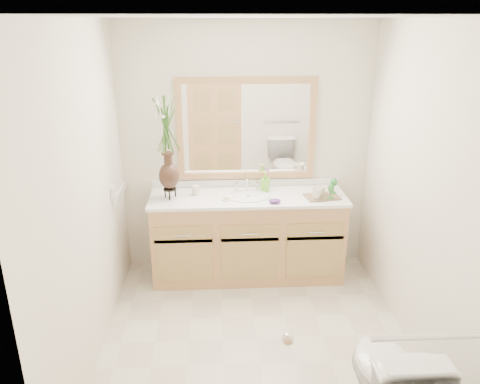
{
  "coord_description": "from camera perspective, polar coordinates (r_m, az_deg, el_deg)",
  "views": [
    {
      "loc": [
        -0.3,
        -3.08,
        2.38
      ],
      "look_at": [
        -0.09,
        0.65,
        1.0
      ],
      "focal_mm": 35.0,
      "sensor_mm": 36.0,
      "label": 1
    }
  ],
  "objects": [
    {
      "name": "goblet_front",
      "position": [
        4.33,
        11.01,
        0.39
      ],
      "size": [
        0.06,
        0.06,
        0.14
      ],
      "color": "#287A2C",
      "rests_on": "tray"
    },
    {
      "name": "purple_dish",
      "position": [
        4.22,
        4.25,
        -1.09
      ],
      "size": [
        0.11,
        0.09,
        0.04
      ],
      "primitive_type": "ellipsoid",
      "rotation": [
        0.0,
        0.0,
        0.02
      ],
      "color": "#482268",
      "rests_on": "counter"
    },
    {
      "name": "vanity",
      "position": [
        4.55,
        0.94,
        -5.54
      ],
      "size": [
        1.8,
        0.55,
        0.8
      ],
      "color": "tan",
      "rests_on": "floor"
    },
    {
      "name": "toilet",
      "position": [
        3.11,
        17.63,
        -21.18
      ],
      "size": [
        0.42,
        0.75,
        0.74
      ],
      "primitive_type": "imported",
      "rotation": [
        0.0,
        0.0,
        3.14
      ],
      "color": "white",
      "rests_on": "floor"
    },
    {
      "name": "wall_back",
      "position": [
        4.54,
        0.75,
        5.18
      ],
      "size": [
        2.4,
        0.02,
        2.4
      ],
      "primitive_type": "cube",
      "color": "white",
      "rests_on": "floor"
    },
    {
      "name": "soap_bottle",
      "position": [
        4.5,
        3.08,
        1.13
      ],
      "size": [
        0.09,
        0.09,
        0.16
      ],
      "primitive_type": "imported",
      "rotation": [
        0.0,
        0.0,
        -0.22
      ],
      "color": "#6CCA2F",
      "rests_on": "counter"
    },
    {
      "name": "mug_right",
      "position": [
        4.41,
        9.86,
        0.2
      ],
      "size": [
        0.13,
        0.13,
        0.09
      ],
      "primitive_type": "imported",
      "rotation": [
        0.0,
        0.0,
        0.77
      ],
      "color": "beige",
      "rests_on": "tray"
    },
    {
      "name": "switch_plate",
      "position": [
        4.18,
        -15.19,
        -0.05
      ],
      "size": [
        0.02,
        0.12,
        0.12
      ],
      "primitive_type": "cube",
      "color": "white",
      "rests_on": "wall_left"
    },
    {
      "name": "sink",
      "position": [
        4.39,
        0.99,
        -1.21
      ],
      "size": [
        0.38,
        0.34,
        0.23
      ],
      "color": "white",
      "rests_on": "counter"
    },
    {
      "name": "counter",
      "position": [
        4.39,
        0.97,
        -0.65
      ],
      "size": [
        1.84,
        0.57,
        0.03
      ],
      "primitive_type": "cube",
      "color": "white",
      "rests_on": "vanity"
    },
    {
      "name": "mug_left",
      "position": [
        4.32,
        9.28,
        -0.15
      ],
      "size": [
        0.11,
        0.11,
        0.1
      ],
      "primitive_type": "imported",
      "rotation": [
        0.0,
        0.0,
        0.15
      ],
      "color": "beige",
      "rests_on": "tray"
    },
    {
      "name": "wall_front",
      "position": [
        2.15,
        5.5,
        -13.12
      ],
      "size": [
        2.4,
        0.02,
        2.4
      ],
      "primitive_type": "cube",
      "color": "white",
      "rests_on": "floor"
    },
    {
      "name": "mirror",
      "position": [
        4.47,
        0.78,
        7.64
      ],
      "size": [
        1.32,
        0.04,
        0.97
      ],
      "color": "white",
      "rests_on": "wall_back"
    },
    {
      "name": "wall_left",
      "position": [
        3.42,
        -18.23,
        -1.04
      ],
      "size": [
        0.02,
        2.6,
        2.4
      ],
      "primitive_type": "cube",
      "color": "white",
      "rests_on": "floor"
    },
    {
      "name": "floor",
      "position": [
        3.9,
        2.0,
        -17.38
      ],
      "size": [
        2.6,
        2.6,
        0.0
      ],
      "primitive_type": "plane",
      "color": "beige",
      "rests_on": "ground"
    },
    {
      "name": "tray",
      "position": [
        4.41,
        9.97,
        -0.57
      ],
      "size": [
        0.34,
        0.25,
        0.02
      ],
      "primitive_type": "cube",
      "rotation": [
        0.0,
        0.0,
        0.16
      ],
      "color": "brown",
      "rests_on": "counter"
    },
    {
      "name": "tumbler",
      "position": [
        4.42,
        -5.43,
        0.23
      ],
      "size": [
        0.07,
        0.07,
        0.09
      ],
      "primitive_type": "cylinder",
      "color": "beige",
      "rests_on": "counter"
    },
    {
      "name": "flower_vase",
      "position": [
        4.2,
        -8.93,
        7.08
      ],
      "size": [
        0.22,
        0.22,
        0.9
      ],
      "rotation": [
        0.0,
        0.0,
        -0.16
      ],
      "color": "black",
      "rests_on": "counter"
    },
    {
      "name": "wall_right",
      "position": [
        3.62,
        21.53,
        -0.27
      ],
      "size": [
        0.02,
        2.6,
        2.4
      ],
      "primitive_type": "cube",
      "color": "white",
      "rests_on": "floor"
    },
    {
      "name": "soap_dish",
      "position": [
        4.29,
        -1.69,
        -0.84
      ],
      "size": [
        0.1,
        0.1,
        0.03
      ],
      "color": "beige",
      "rests_on": "counter"
    },
    {
      "name": "goblet_back",
      "position": [
        4.46,
        11.38,
        1.07
      ],
      "size": [
        0.07,
        0.07,
        0.15
      ],
      "color": "#287A2C",
      "rests_on": "tray"
    },
    {
      "name": "door",
      "position": [
        2.26,
        -2.64,
        -17.42
      ],
      "size": [
        0.8,
        0.03,
        2.0
      ],
      "primitive_type": "cube",
      "color": "tan",
      "rests_on": "floor"
    },
    {
      "name": "ceiling",
      "position": [
        3.09,
        2.58,
        20.59
      ],
      "size": [
        2.4,
        2.6,
        0.02
      ],
      "primitive_type": "cube",
      "color": "white",
      "rests_on": "wall_back"
    },
    {
      "name": "grab_bar",
      "position": [
        2.51,
        21.83,
        -16.11
      ],
      "size": [
        0.55,
        0.03,
        0.03
      ],
      "primitive_type": "cylinder",
      "rotation": [
        0.0,
        1.57,
        0.0
      ],
      "color": "silver",
      "rests_on": "wall_front"
    }
  ]
}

